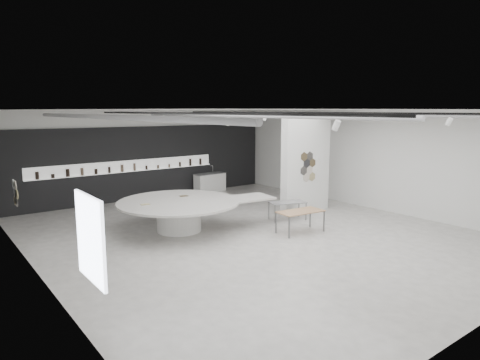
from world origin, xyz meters
TOP-DOWN VIEW (x-y plane):
  - room at (-0.09, -0.00)m, footprint 12.02×14.02m
  - back_wall_display at (-0.08, 6.93)m, footprint 11.80×0.27m
  - partition_column at (3.50, 1.00)m, footprint 2.20×0.38m
  - display_island at (-1.50, 1.53)m, footprint 5.13×4.35m
  - sample_table_wood at (1.35, -0.88)m, footprint 1.53×0.87m
  - sample_table_stone at (2.12, 0.50)m, footprint 1.37×0.98m
  - kitchen_counter at (2.86, 6.53)m, footprint 1.55×0.67m

SIDE VIEW (x-z plane):
  - kitchen_counter at x=2.86m, z-range -0.17..1.03m
  - sample_table_stone at x=2.12m, z-range 0.26..0.90m
  - sample_table_wood at x=1.35m, z-range 0.29..0.98m
  - display_island at x=-1.50m, z-range 0.14..1.13m
  - back_wall_display at x=-0.08m, z-range -0.01..3.09m
  - partition_column at x=3.50m, z-range 0.00..3.60m
  - room at x=-0.09m, z-range 0.16..3.98m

